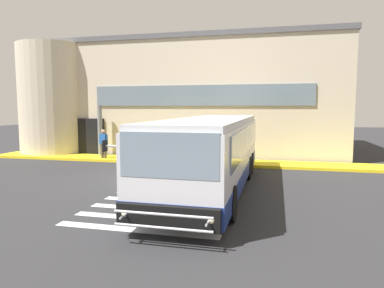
{
  "coord_description": "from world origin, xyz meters",
  "views": [
    {
      "loc": [
        5.4,
        -13.94,
        3.11
      ],
      "look_at": [
        1.86,
        0.76,
        1.5
      ],
      "focal_mm": 32.36,
      "sensor_mm": 36.0,
      "label": 1
    }
  ],
  "objects_px": {
    "entry_support_column": "(100,130)",
    "bus_main_foreground": "(211,155)",
    "passenger_near_column": "(103,142)",
    "passenger_by_doorway": "(123,142)"
  },
  "relations": [
    {
      "from": "passenger_by_doorway",
      "to": "entry_support_column",
      "type": "bearing_deg",
      "value": 152.34
    },
    {
      "from": "bus_main_foreground",
      "to": "passenger_near_column",
      "type": "xyz_separation_m",
      "value": [
        -7.39,
        5.55,
        -0.25
      ]
    },
    {
      "from": "passenger_by_doorway",
      "to": "bus_main_foreground",
      "type": "bearing_deg",
      "value": -42.21
    },
    {
      "from": "passenger_near_column",
      "to": "passenger_by_doorway",
      "type": "relative_size",
      "value": 1.0
    },
    {
      "from": "entry_support_column",
      "to": "passenger_near_column",
      "type": "distance_m",
      "value": 1.5
    },
    {
      "from": "bus_main_foreground",
      "to": "passenger_by_doorway",
      "type": "distance_m",
      "value": 8.36
    },
    {
      "from": "bus_main_foreground",
      "to": "passenger_by_doorway",
      "type": "height_order",
      "value": "bus_main_foreground"
    },
    {
      "from": "passenger_by_doorway",
      "to": "passenger_near_column",
      "type": "bearing_deg",
      "value": -176.92
    },
    {
      "from": "entry_support_column",
      "to": "bus_main_foreground",
      "type": "distance_m",
      "value": 10.56
    },
    {
      "from": "passenger_near_column",
      "to": "entry_support_column",
      "type": "bearing_deg",
      "value": 125.74
    }
  ]
}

